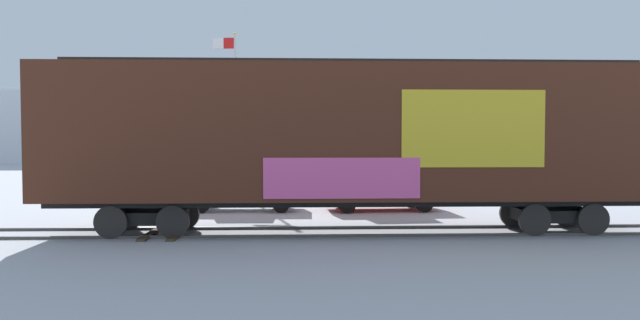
{
  "coord_description": "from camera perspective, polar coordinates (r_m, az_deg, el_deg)",
  "views": [
    {
      "loc": [
        -0.91,
        -15.58,
        2.72
      ],
      "look_at": [
        -0.15,
        1.25,
        2.1
      ],
      "focal_mm": 29.96,
      "sensor_mm": 36.0,
      "label": 1
    }
  ],
  "objects": [
    {
      "name": "ground_plane",
      "position": [
        15.84,
        0.74,
        -7.78
      ],
      "size": [
        260.0,
        260.0,
        0.0
      ],
      "primitive_type": "plane",
      "color": "#B2B5BC"
    },
    {
      "name": "track",
      "position": [
        16.03,
        7.1,
        -7.54
      ],
      "size": [
        60.01,
        2.72,
        0.08
      ],
      "color": "#4C4742",
      "rests_on": "ground_plane"
    },
    {
      "name": "flagpole",
      "position": [
        29.37,
        -9.33,
        6.75
      ],
      "size": [
        1.28,
        0.28,
        8.52
      ],
      "color": "silver",
      "rests_on": "ground_plane"
    },
    {
      "name": "hillside",
      "position": [
        83.55,
        -1.94,
        3.18
      ],
      "size": [
        115.16,
        41.4,
        12.85
      ],
      "color": "silver",
      "rests_on": "ground_plane"
    },
    {
      "name": "parked_car_red",
      "position": [
        20.98,
        6.31,
        -2.99
      ],
      "size": [
        4.45,
        2.1,
        1.72
      ],
      "color": "#B21E1E",
      "rests_on": "ground_plane"
    },
    {
      "name": "parked_car_white",
      "position": [
        21.05,
        -8.32,
        -3.09
      ],
      "size": [
        4.44,
        1.94,
        1.67
      ],
      "color": "silver",
      "rests_on": "ground_plane"
    },
    {
      "name": "freight_car",
      "position": [
        15.67,
        3.62,
        2.66
      ],
      "size": [
        17.74,
        2.86,
        5.08
      ],
      "color": "#472316",
      "rests_on": "ground_plane"
    }
  ]
}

